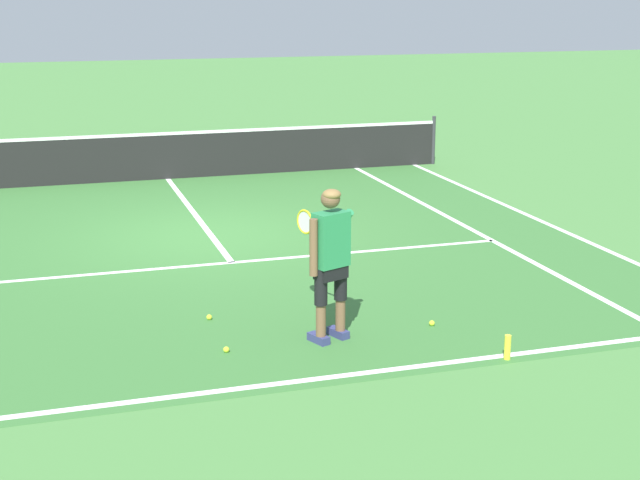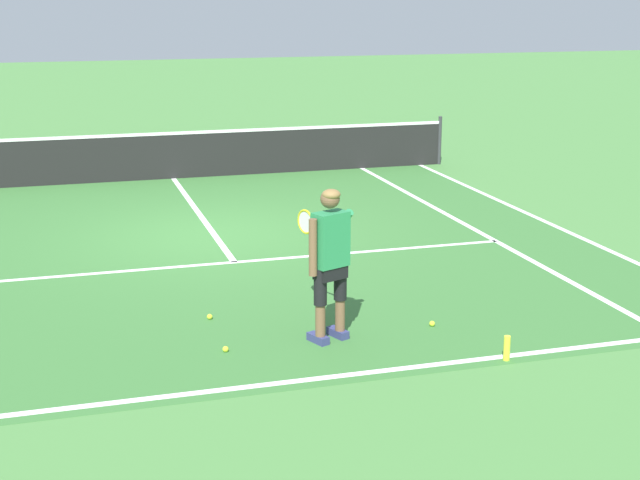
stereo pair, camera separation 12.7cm
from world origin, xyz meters
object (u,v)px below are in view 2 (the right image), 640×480
Objects in this scene: tennis_player at (329,254)px; tennis_ball_mid_court at (226,349)px; tennis_ball_near_feet at (432,324)px; tennis_ball_by_baseline at (210,317)px; water_bottle at (507,348)px.

tennis_ball_mid_court is at bearing -178.23° from tennis_player.
tennis_ball_near_feet and tennis_ball_by_baseline have the same top height.
tennis_player is at bearing 145.82° from water_bottle.
tennis_ball_near_feet and tennis_ball_mid_court have the same top height.
tennis_ball_near_feet is 1.22m from water_bottle.
tennis_ball_mid_court is (-2.43, -0.11, 0.00)m from tennis_ball_near_feet.
tennis_player reaches higher than tennis_ball_mid_court.
water_bottle is (0.34, -1.16, 0.10)m from tennis_ball_near_feet.
tennis_ball_by_baseline is at bearing 142.54° from water_bottle.
tennis_ball_near_feet is 2.44m from tennis_ball_mid_court.
water_bottle is (1.61, -1.09, -0.85)m from tennis_player.
tennis_player is 2.12m from water_bottle.
tennis_ball_near_feet is 1.00× the size of tennis_ball_mid_court.
tennis_ball_near_feet is 1.00× the size of tennis_ball_by_baseline.
tennis_ball_mid_court is 2.97m from water_bottle.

